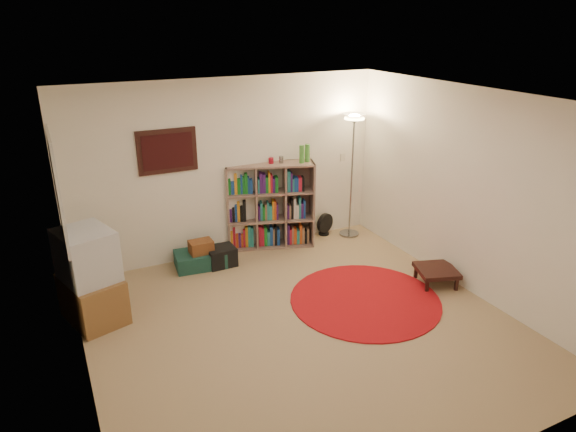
# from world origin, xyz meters

# --- Properties ---
(room) EXTENTS (4.54, 4.54, 2.54)m
(room) POSITION_xyz_m (-0.05, 0.05, 1.26)
(room) COLOR #9C805B
(room) RESTS_ON ground
(bookshelf) EXTENTS (1.33, 0.75, 1.53)m
(bookshelf) POSITION_xyz_m (0.56, 2.18, 0.62)
(bookshelf) COLOR #856659
(bookshelf) RESTS_ON ground
(floor_lamp) EXTENTS (0.42, 0.42, 1.91)m
(floor_lamp) POSITION_xyz_m (1.86, 1.97, 1.59)
(floor_lamp) COLOR gray
(floor_lamp) RESTS_ON ground
(floor_fan) EXTENTS (0.31, 0.21, 0.36)m
(floor_fan) POSITION_xyz_m (1.51, 2.14, 0.18)
(floor_fan) COLOR black
(floor_fan) RESTS_ON ground
(tv_stand) EXTENTS (0.72, 0.87, 1.09)m
(tv_stand) POSITION_xyz_m (-2.06, 1.19, 0.53)
(tv_stand) COLOR brown
(tv_stand) RESTS_ON ground
(suitcase) EXTENTS (0.72, 0.51, 0.22)m
(suitcase) POSITION_xyz_m (-0.59, 1.94, 0.11)
(suitcase) COLOR #153B33
(suitcase) RESTS_ON ground
(wicker_basket) EXTENTS (0.31, 0.23, 0.18)m
(wicker_basket) POSITION_xyz_m (-0.58, 1.91, 0.31)
(wicker_basket) COLOR brown
(wicker_basket) RESTS_ON suitcase
(duffel_bag) EXTENTS (0.39, 0.33, 0.26)m
(duffel_bag) POSITION_xyz_m (-0.32, 1.86, 0.13)
(duffel_bag) COLOR black
(duffel_bag) RESTS_ON ground
(paper_towel) EXTENTS (0.13, 0.13, 0.23)m
(paper_towel) POSITION_xyz_m (-0.17, 1.99, 0.12)
(paper_towel) COLOR white
(paper_towel) RESTS_ON ground
(red_rug) EXTENTS (1.83, 1.83, 0.02)m
(red_rug) POSITION_xyz_m (0.94, 0.17, 0.01)
(red_rug) COLOR maroon
(red_rug) RESTS_ON ground
(side_table) EXTENTS (0.61, 0.61, 0.22)m
(side_table) POSITION_xyz_m (1.99, 0.12, 0.19)
(side_table) COLOR black
(side_table) RESTS_ON ground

